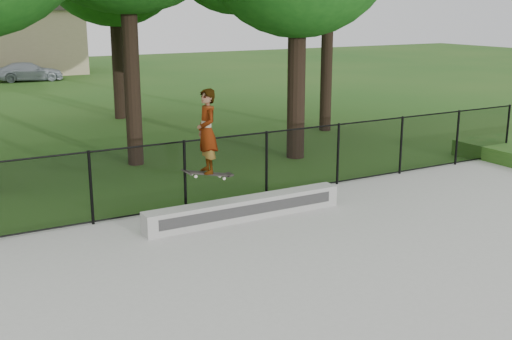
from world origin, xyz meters
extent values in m
plane|color=#205217|center=(0.00, 0.00, 0.00)|extent=(100.00, 100.00, 0.00)
cube|color=#A9A8A3|center=(0.00, 0.00, 0.03)|extent=(14.00, 12.00, 0.06)
cube|color=#A6A6A1|center=(-1.21, 4.70, 0.28)|extent=(4.32, 0.40, 0.44)
imported|color=#A3ADB9|center=(-0.06, 33.04, 0.54)|extent=(3.58, 1.93, 1.08)
cube|color=black|center=(-2.07, 4.63, 1.14)|extent=(0.83, 0.23, 0.20)
imported|color=silver|center=(-2.07, 4.63, 1.97)|extent=(0.45, 0.63, 1.61)
cylinder|color=black|center=(-4.00, 5.90, 0.81)|extent=(0.06, 0.06, 1.50)
cylinder|color=black|center=(-2.00, 5.90, 0.81)|extent=(0.06, 0.06, 1.50)
cylinder|color=black|center=(0.00, 5.90, 0.81)|extent=(0.06, 0.06, 1.50)
cylinder|color=black|center=(2.00, 5.90, 0.81)|extent=(0.06, 0.06, 1.50)
cylinder|color=black|center=(4.00, 5.90, 0.81)|extent=(0.06, 0.06, 1.50)
cylinder|color=black|center=(6.00, 5.90, 0.81)|extent=(0.06, 0.06, 1.50)
cylinder|color=black|center=(8.00, 5.90, 0.81)|extent=(0.06, 0.06, 1.50)
cylinder|color=black|center=(0.00, 5.90, 1.53)|extent=(16.00, 0.04, 0.04)
cylinder|color=black|center=(0.00, 5.90, 0.11)|extent=(16.00, 0.04, 0.04)
cube|color=black|center=(0.00, 5.90, 0.81)|extent=(16.00, 0.01, 1.50)
cylinder|color=black|center=(-1.50, 10.50, 2.76)|extent=(0.44, 0.44, 5.53)
cylinder|color=black|center=(0.50, 18.00, 2.39)|extent=(0.44, 0.44, 4.78)
cylinder|color=black|center=(6.00, 12.00, 2.96)|extent=(0.44, 0.44, 5.93)
cylinder|color=black|center=(2.80, 9.00, 2.32)|extent=(0.44, 0.44, 4.64)
camera|label=1|loc=(-7.16, -6.20, 4.27)|focal=45.00mm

